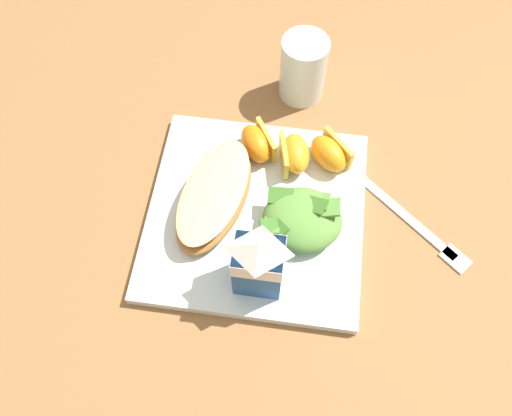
{
  "coord_description": "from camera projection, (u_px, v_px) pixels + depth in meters",
  "views": [
    {
      "loc": [
        -0.04,
        0.31,
        0.62
      ],
      "look_at": [
        0.0,
        0.0,
        0.03
      ],
      "focal_mm": 36.62,
      "sensor_mm": 36.0,
      "label": 1
    }
  ],
  "objects": [
    {
      "name": "green_salad_pile",
      "position": [
        302.0,
        219.0,
        0.65
      ],
      "size": [
        0.1,
        0.09,
        0.05
      ],
      "color": "#5B8E3D",
      "rests_on": "white_plate"
    },
    {
      "name": "drinking_clear_cup",
      "position": [
        303.0,
        69.0,
        0.75
      ],
      "size": [
        0.07,
        0.07,
        0.1
      ],
      "primitive_type": "cylinder",
      "color": "silver",
      "rests_on": "ground"
    },
    {
      "name": "milk_carton",
      "position": [
        259.0,
        262.0,
        0.59
      ],
      "size": [
        0.06,
        0.04,
        0.11
      ],
      "color": "#23569E",
      "rests_on": "white_plate"
    },
    {
      "name": "white_plate",
      "position": [
        256.0,
        214.0,
        0.69
      ],
      "size": [
        0.28,
        0.28,
        0.02
      ],
      "primitive_type": "cube",
      "color": "silver",
      "rests_on": "ground"
    },
    {
      "name": "orange_wedge_front",
      "position": [
        329.0,
        153.0,
        0.7
      ],
      "size": [
        0.07,
        0.07,
        0.04
      ],
      "color": "orange",
      "rests_on": "white_plate"
    },
    {
      "name": "metal_fork",
      "position": [
        419.0,
        227.0,
        0.69
      ],
      "size": [
        0.16,
        0.13,
        0.01
      ],
      "color": "silver",
      "rests_on": "ground"
    },
    {
      "name": "orange_wedge_rear",
      "position": [
        257.0,
        143.0,
        0.71
      ],
      "size": [
        0.06,
        0.07,
        0.04
      ],
      "color": "orange",
      "rests_on": "white_plate"
    },
    {
      "name": "cheesy_pizza_bread",
      "position": [
        214.0,
        196.0,
        0.67
      ],
      "size": [
        0.11,
        0.18,
        0.04
      ],
      "color": "#A87038",
      "rests_on": "white_plate"
    },
    {
      "name": "ground",
      "position": [
        256.0,
        217.0,
        0.7
      ],
      "size": [
        3.0,
        3.0,
        0.0
      ],
      "primitive_type": "plane",
      "color": "olive"
    },
    {
      "name": "orange_wedge_middle",
      "position": [
        294.0,
        154.0,
        0.7
      ],
      "size": [
        0.05,
        0.07,
        0.04
      ],
      "color": "orange",
      "rests_on": "white_plate"
    }
  ]
}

